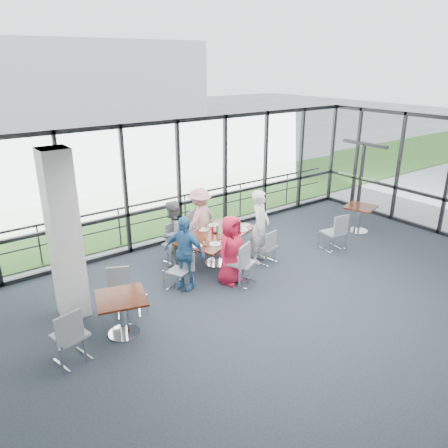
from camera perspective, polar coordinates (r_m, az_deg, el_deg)
floor at (r=8.55m, az=12.48°, el=-12.30°), size 12.00×10.00×0.02m
ceiling at (r=7.35m, az=14.41°, el=9.25°), size 12.00×10.00×0.04m
curtain_wall_back at (r=11.46m, az=-5.91°, el=5.52°), size 12.00×0.10×3.20m
exit_door at (r=14.70m, az=17.46°, el=5.85°), size 0.12×1.60×2.10m
structural_column at (r=8.35m, az=-20.14°, el=-1.53°), size 0.50×0.50×3.20m
apron at (r=16.25m, az=-14.85°, el=3.55°), size 80.00×70.00×0.02m
grass_strip at (r=14.48m, az=-11.82°, el=1.85°), size 80.00×5.00×0.01m
hangar_main at (r=37.81m, az=-22.85°, el=16.78°), size 24.00×10.00×6.00m
guard_rail at (r=12.28m, az=-7.17°, el=1.14°), size 12.00×0.06×0.06m
main_table at (r=10.24m, az=-1.00°, el=-1.99°), size 2.24×1.74×0.75m
side_table_left at (r=7.88m, az=-13.24°, el=-10.01°), size 1.04×1.04×0.75m
side_table_right at (r=12.77m, az=17.32°, el=1.67°), size 0.95×0.95×0.75m
diner_near_left at (r=9.33m, az=0.91°, el=-3.41°), size 0.84×0.65×1.53m
diner_near_right at (r=10.32m, az=4.73°, el=-0.34°), size 0.80×0.75×1.77m
diner_far_left at (r=10.21m, az=-6.76°, el=-1.25°), size 0.89×0.76×1.57m
diner_far_right at (r=11.00m, az=-3.16°, el=0.61°), size 1.15×0.81×1.62m
diner_end at (r=9.15m, az=-5.19°, el=-3.76°), size 0.91×1.07×1.61m
chair_main_nl at (r=9.39m, az=2.33°, el=-5.12°), size 0.63×0.63×0.98m
chair_main_nr at (r=10.43m, az=5.56°, el=-2.96°), size 0.47×0.47×0.82m
chair_main_fl at (r=10.48m, az=-6.45°, el=-2.64°), size 0.54×0.54×0.90m
chair_main_fr at (r=11.13m, az=-4.29°, el=-1.05°), size 0.63×0.63×0.93m
chair_main_end at (r=9.28m, az=-5.98°, el=-6.13°), size 0.53×0.53×0.81m
chair_spare_la at (r=7.54m, az=-19.47°, el=-13.52°), size 0.57×0.57×0.97m
chair_spare_lb at (r=8.54m, az=-12.47°, el=-8.70°), size 0.59×0.59×0.91m
chair_spare_r at (r=11.40m, az=14.02°, el=-1.08°), size 0.53×0.53×0.94m
plate_nl at (r=9.65m, az=-1.17°, el=-2.64°), size 0.26×0.26×0.01m
plate_nr at (r=10.46m, az=2.36°, el=-0.75°), size 0.28×0.28×0.01m
plate_fl at (r=9.98m, az=-4.48°, el=-1.88°), size 0.26×0.26×0.01m
plate_fr at (r=10.74m, az=-1.39°, el=-0.15°), size 0.27×0.27×0.01m
plate_end at (r=9.58m, az=-3.61°, el=-2.85°), size 0.26×0.26×0.01m
tumbler_a at (r=9.87m, az=-0.46°, el=-1.71°), size 0.07×0.07×0.13m
tumbler_b at (r=10.28m, az=0.62°, el=-0.78°), size 0.07×0.07×0.13m
tumbler_c at (r=10.38m, az=-2.23°, el=-0.58°), size 0.07×0.07×0.13m
tumbler_d at (r=9.53m, az=-2.49°, el=-2.55°), size 0.07×0.07×0.14m
menu_a at (r=9.86m, az=0.37°, el=-2.14°), size 0.34×0.28×0.00m
menu_b at (r=10.78m, az=2.71°, el=-0.12°), size 0.32×0.26×0.00m
menu_c at (r=10.50m, az=-2.59°, el=-0.70°), size 0.34×0.33×0.00m
condiment_caddy at (r=10.25m, az=-1.08°, el=-1.11°), size 0.10×0.07×0.04m
ketchup_bottle at (r=10.21m, az=-1.52°, el=-0.79°), size 0.06×0.06×0.18m
green_bottle at (r=10.23m, az=-0.88°, el=-0.69°), size 0.05×0.05×0.20m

